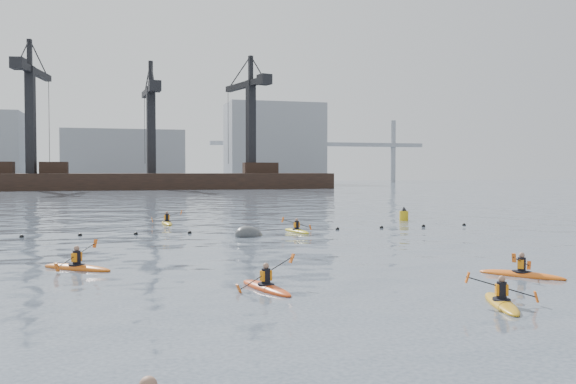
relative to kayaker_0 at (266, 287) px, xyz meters
name	(u,v)px	position (x,y,z in m)	size (l,w,h in m)	color
ground	(384,328)	(1.56, -5.16, -0.09)	(400.00, 400.00, 0.00)	#353C4D
float_line	(215,232)	(1.06, 17.37, -0.06)	(33.24, 0.73, 0.24)	black
barge_pier	(150,179)	(1.34, 104.84, 1.81)	(72.00, 19.30, 29.50)	black
skyline	(153,149)	(3.79, 145.11, 9.16)	(141.00, 28.00, 22.00)	gray
kayaker_0	(266,287)	(0.00, 0.00, 0.00)	(1.97, 2.93, 1.14)	#CE3F13
kayaker_1	(501,302)	(5.60, -3.78, 0.00)	(1.85, 2.85, 0.99)	#C48B17
kayaker_2	(77,267)	(-5.81, 5.52, 0.01)	(2.78, 2.41, 1.12)	#CD5913
kayaker_3	(297,230)	(5.75, 16.49, 0.00)	(1.94, 2.93, 1.01)	gold
kayaker_4	(522,274)	(8.96, -0.06, 0.00)	(2.26, 2.64, 1.00)	orange
kayaker_5	(167,223)	(-1.24, 24.01, 0.01)	(2.08, 3.09, 1.04)	gold
mooring_buoy	(249,236)	(2.61, 15.13, -0.09)	(2.15, 1.27, 1.07)	#414447
nav_buoy	(404,216)	(15.56, 22.36, 0.27)	(0.64, 0.64, 1.17)	gold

